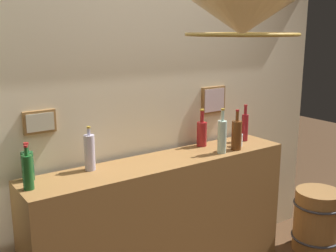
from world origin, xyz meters
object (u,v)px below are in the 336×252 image
object	(u,v)px
liquor_bottle_scotch	(222,136)
liquor_bottle_sherry	(90,152)
wooden_barrel	(317,220)
liquor_bottle_brandy	(237,135)
pendant_lamp	(242,18)
liquor_bottle_vodka	(28,165)
liquor_bottle_mezcal	(28,172)
liquor_bottle_bourbon	(245,126)
liquor_bottle_gin	(202,133)
glass_tumbler_rocks	(238,140)

from	to	relation	value
liquor_bottle_scotch	liquor_bottle_sherry	distance (m)	0.96
wooden_barrel	liquor_bottle_brandy	bearing A→B (deg)	167.79
pendant_lamp	liquor_bottle_vodka	bearing A→B (deg)	129.67
liquor_bottle_mezcal	liquor_bottle_scotch	size ratio (longest dim) A/B	0.78
liquor_bottle_vodka	pendant_lamp	world-z (taller)	pendant_lamp
liquor_bottle_bourbon	wooden_barrel	size ratio (longest dim) A/B	0.54
liquor_bottle_mezcal	liquor_bottle_gin	distance (m)	1.37
liquor_bottle_sherry	glass_tumbler_rocks	xyz separation A→B (m)	(1.17, -0.14, -0.07)
liquor_bottle_bourbon	liquor_bottle_gin	size ratio (longest dim) A/B	1.02
liquor_bottle_sherry	liquor_bottle_brandy	bearing A→B (deg)	-10.41
liquor_bottle_gin	glass_tumbler_rocks	size ratio (longest dim) A/B	3.07
liquor_bottle_sherry	wooden_barrel	distance (m)	2.12
liquor_bottle_vodka	glass_tumbler_rocks	world-z (taller)	liquor_bottle_vodka
liquor_bottle_scotch	wooden_barrel	distance (m)	1.31
liquor_bottle_brandy	liquor_bottle_gin	xyz separation A→B (m)	(-0.15, 0.22, -0.01)
liquor_bottle_vodka	liquor_bottle_gin	size ratio (longest dim) A/B	0.80
pendant_lamp	wooden_barrel	size ratio (longest dim) A/B	1.05
liquor_bottle_bourbon	liquor_bottle_scotch	size ratio (longest dim) A/B	0.89
liquor_bottle_mezcal	liquor_bottle_scotch	distance (m)	1.36
liquor_bottle_bourbon	liquor_bottle_sherry	world-z (taller)	liquor_bottle_bourbon
liquor_bottle_brandy	liquor_bottle_sherry	size ratio (longest dim) A/B	1.06
liquor_bottle_scotch	liquor_bottle_sherry	world-z (taller)	liquor_bottle_scotch
liquor_bottle_mezcal	liquor_bottle_bourbon	world-z (taller)	liquor_bottle_bourbon
liquor_bottle_mezcal	wooden_barrel	xyz separation A→B (m)	(2.33, -0.27, -0.84)
liquor_bottle_gin	glass_tumbler_rocks	distance (m)	0.29
glass_tumbler_rocks	liquor_bottle_scotch	bearing A→B (deg)	-164.18
liquor_bottle_brandy	liquor_bottle_gin	bearing A→B (deg)	123.53
liquor_bottle_scotch	glass_tumbler_rocks	size ratio (longest dim) A/B	3.51
wooden_barrel	liquor_bottle_sherry	bearing A→B (deg)	168.81
liquor_bottle_gin	pendant_lamp	xyz separation A→B (m)	(-0.53, -0.93, 0.83)
wooden_barrel	pendant_lamp	bearing A→B (deg)	-160.80
liquor_bottle_gin	liquor_bottle_sherry	xyz separation A→B (m)	(-0.94, -0.02, 0.01)
glass_tumbler_rocks	liquor_bottle_mezcal	bearing A→B (deg)	178.92
liquor_bottle_gin	glass_tumbler_rocks	world-z (taller)	liquor_bottle_gin
liquor_bottle_scotch	liquor_bottle_gin	size ratio (longest dim) A/B	1.14
liquor_bottle_mezcal	liquor_bottle_brandy	world-z (taller)	liquor_bottle_brandy
liquor_bottle_bourbon	liquor_bottle_gin	bearing A→B (deg)	168.22
liquor_bottle_scotch	liquor_bottle_sherry	xyz separation A→B (m)	(-0.94, 0.20, -0.01)
liquor_bottle_bourbon	wooden_barrel	bearing A→B (deg)	-28.62
liquor_bottle_gin	liquor_bottle_scotch	bearing A→B (deg)	-89.59
liquor_bottle_sherry	liquor_bottle_bourbon	bearing A→B (deg)	-2.37
liquor_bottle_brandy	liquor_bottle_sherry	world-z (taller)	liquor_bottle_brandy
liquor_bottle_scotch	glass_tumbler_rocks	distance (m)	0.25
liquor_bottle_sherry	liquor_bottle_mezcal	bearing A→B (deg)	-165.77
liquor_bottle_brandy	glass_tumbler_rocks	world-z (taller)	liquor_bottle_brandy
liquor_bottle_bourbon	liquor_bottle_brandy	xyz separation A→B (m)	(-0.23, -0.15, -0.00)
liquor_bottle_sherry	wooden_barrel	xyz separation A→B (m)	(1.91, -0.38, -0.85)
liquor_bottle_vodka	wooden_barrel	distance (m)	2.47
liquor_bottle_bourbon	liquor_bottle_scotch	bearing A→B (deg)	-158.58
liquor_bottle_brandy	liquor_bottle_vodka	bearing A→B (deg)	170.59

